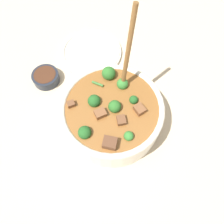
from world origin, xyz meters
The scene contains 4 objects.
ground_plane centered at (0.00, 0.00, 0.00)m, with size 4.00×4.00×0.00m, color #C6B293.
stew_bowl centered at (0.00, 0.00, 0.06)m, with size 0.28×0.28×0.33m.
condiment_bowl centered at (-0.26, 0.06, 0.02)m, with size 0.09×0.09×0.03m.
empty_plate centered at (-0.17, 0.22, 0.01)m, with size 0.22×0.22×0.02m.
Camera 1 is at (0.11, -0.25, 0.62)m, focal length 35.00 mm.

